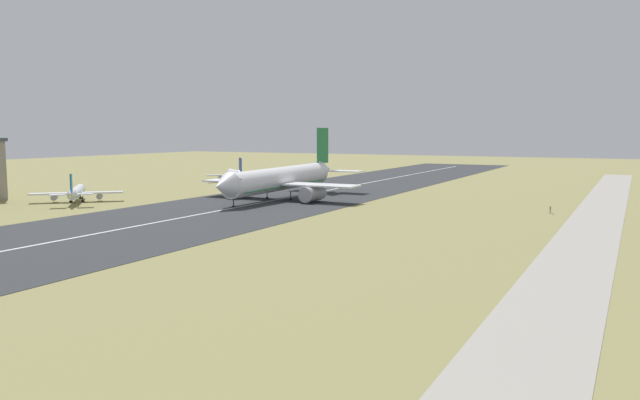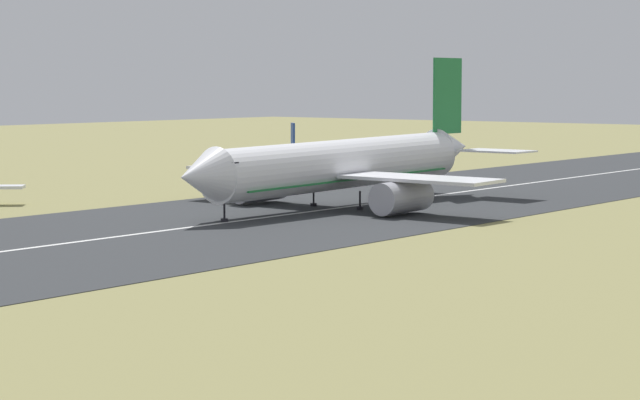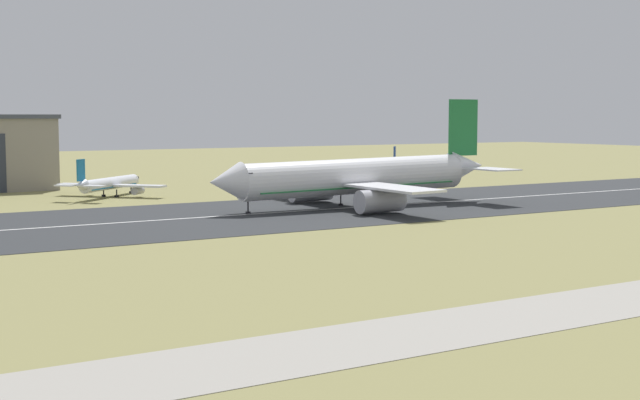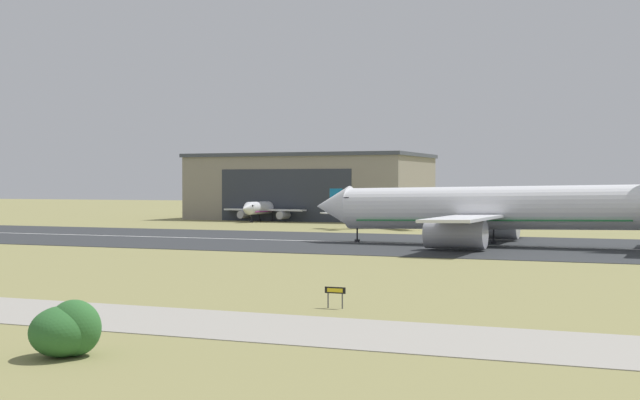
{
  "view_description": "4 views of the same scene",
  "coord_description": "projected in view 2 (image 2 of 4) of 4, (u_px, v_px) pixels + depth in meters",
  "views": [
    {
      "loc": [
        -128.53,
        19.86,
        18.11
      ],
      "look_at": [
        -15.04,
        77.88,
        4.13
      ],
      "focal_mm": 35.0,
      "sensor_mm": 36.0,
      "label": 1
    },
    {
      "loc": [
        -109.8,
        10.37,
        15.8
      ],
      "look_at": [
        -13.0,
        86.44,
        4.21
      ],
      "focal_mm": 70.0,
      "sensor_mm": 36.0,
      "label": 2
    },
    {
      "loc": [
        -72.95,
        -24.26,
        16.06
      ],
      "look_at": [
        -0.84,
        91.48,
        3.25
      ],
      "focal_mm": 50.0,
      "sensor_mm": 36.0,
      "label": 3
    },
    {
      "loc": [
        40.13,
        -23.65,
        9.11
      ],
      "look_at": [
        -2.1,
        81.13,
        6.99
      ],
      "focal_mm": 50.0,
      "sensor_mm": 36.0,
      "label": 4
    }
  ],
  "objects": [
    {
      "name": "runway_strip",
      "position": [
        262.0,
        218.0,
        145.79
      ],
      "size": [
        433.35,
        46.63,
        0.06
      ],
      "primitive_type": "cube",
      "color": "#2B2D30",
      "rests_on": "ground_plane"
    },
    {
      "name": "runway_centreline",
      "position": [
        262.0,
        218.0,
        145.79
      ],
      "size": [
        390.01,
        0.7,
        0.01
      ],
      "primitive_type": "cube",
      "color": "silver",
      "rests_on": "runway_strip"
    },
    {
      "name": "airplane_landing",
      "position": [
        340.0,
        166.0,
        157.36
      ],
      "size": [
        57.22,
        45.99,
        19.29
      ],
      "color": "white",
      "rests_on": "ground_plane"
    },
    {
      "name": "airplane_parked_west",
      "position": [
        286.0,
        157.0,
        218.09
      ],
      "size": [
        19.68,
        19.79,
        9.1
      ],
      "color": "silver",
      "rests_on": "ground_plane"
    }
  ]
}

